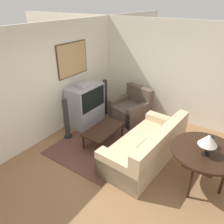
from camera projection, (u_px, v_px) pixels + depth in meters
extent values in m
plane|color=#8E6642|center=(119.00, 166.00, 4.60)|extent=(12.00, 12.00, 0.00)
cube|color=silver|center=(43.00, 85.00, 5.05)|extent=(12.00, 0.06, 2.70)
cube|color=#4C381E|center=(72.00, 59.00, 5.54)|extent=(1.03, 0.03, 0.85)
cube|color=tan|center=(73.00, 59.00, 5.53)|extent=(0.98, 0.01, 0.80)
cube|color=silver|center=(173.00, 73.00, 5.89)|extent=(0.06, 12.00, 2.70)
cube|color=brown|center=(101.00, 142.00, 5.35)|extent=(2.26, 1.75, 0.01)
cube|color=#9E9EA3|center=(87.00, 115.00, 6.05)|extent=(0.98, 0.55, 0.50)
cube|color=#9E9EA3|center=(85.00, 97.00, 5.79)|extent=(0.98, 0.55, 0.62)
cube|color=black|center=(94.00, 99.00, 5.65)|extent=(0.88, 0.01, 0.54)
cube|color=#9E9EA3|center=(85.00, 84.00, 5.63)|extent=(0.44, 0.30, 0.09)
cube|color=#CCB289|center=(145.00, 150.00, 4.74)|extent=(2.19, 1.09, 0.44)
cube|color=#CCB289|center=(162.00, 139.00, 4.33)|extent=(2.15, 0.34, 0.42)
cube|color=#CCB289|center=(164.00, 128.00, 5.36)|extent=(0.29, 0.98, 0.60)
cube|color=#CCB289|center=(119.00, 171.00, 4.04)|extent=(0.29, 0.98, 0.60)
cube|color=gray|center=(167.00, 129.00, 4.76)|extent=(0.37, 0.14, 0.34)
cube|color=gray|center=(144.00, 150.00, 4.09)|extent=(0.37, 0.14, 0.34)
cube|color=brown|center=(130.00, 112.00, 6.26)|extent=(1.10, 1.10, 0.45)
cube|color=brown|center=(139.00, 94.00, 6.26)|extent=(0.41, 0.92, 0.47)
cube|color=brown|center=(121.00, 106.00, 6.48)|extent=(0.91, 0.39, 0.59)
cube|color=brown|center=(139.00, 115.00, 5.98)|extent=(0.91, 0.39, 0.59)
cube|color=black|center=(103.00, 129.00, 5.17)|extent=(1.03, 0.56, 0.04)
cylinder|color=black|center=(99.00, 150.00, 4.80)|extent=(0.04, 0.04, 0.36)
cylinder|color=black|center=(122.00, 131.00, 5.48)|extent=(0.04, 0.04, 0.36)
cylinder|color=black|center=(83.00, 143.00, 5.04)|extent=(0.04, 0.04, 0.36)
cylinder|color=black|center=(107.00, 125.00, 5.72)|extent=(0.04, 0.04, 0.36)
cylinder|color=black|center=(205.00, 151.00, 3.80)|extent=(1.19, 1.19, 0.04)
cube|color=black|center=(205.00, 154.00, 3.83)|extent=(1.01, 0.47, 0.08)
cylinder|color=black|center=(191.00, 181.00, 3.71)|extent=(0.05, 0.05, 0.76)
cylinder|color=black|center=(204.00, 156.00, 4.31)|extent=(0.05, 0.05, 0.76)
cylinder|color=black|center=(224.00, 178.00, 3.79)|extent=(0.05, 0.05, 0.76)
cylinder|color=black|center=(205.00, 154.00, 3.68)|extent=(0.11, 0.11, 0.02)
cylinder|color=black|center=(207.00, 145.00, 3.60)|extent=(0.02, 0.02, 0.33)
cone|color=silver|center=(209.00, 140.00, 3.55)|extent=(0.31, 0.31, 0.19)
cube|color=black|center=(210.00, 142.00, 3.83)|extent=(0.13, 0.09, 0.20)
cylinder|color=white|center=(213.00, 141.00, 3.79)|extent=(0.10, 0.01, 0.10)
cylinder|color=black|center=(68.00, 137.00, 5.55)|extent=(0.22, 0.22, 0.02)
cylinder|color=#2D2D2D|center=(66.00, 119.00, 5.31)|extent=(0.13, 0.13, 1.06)
cylinder|color=black|center=(105.00, 112.00, 6.72)|extent=(0.22, 0.22, 0.02)
cylinder|color=#2D2D2D|center=(105.00, 97.00, 6.48)|extent=(0.13, 0.13, 1.06)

